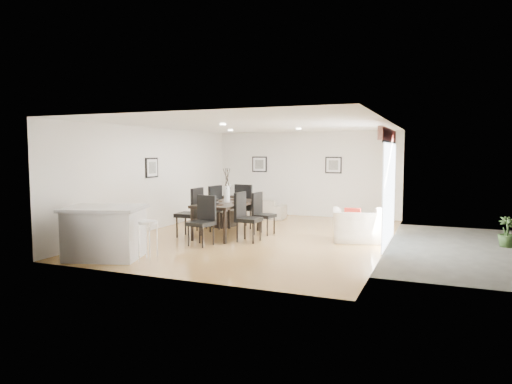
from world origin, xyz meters
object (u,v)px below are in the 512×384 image
at_px(dining_chair_enear, 245,214).
at_px(bar_stool, 148,227).
at_px(side_table, 229,204).
at_px(kitchen_island, 105,232).
at_px(dining_chair_wnear, 193,210).
at_px(dining_table, 227,206).
at_px(coffee_table, 215,218).
at_px(dining_chair_wfar, 211,206).
at_px(armchair, 358,226).
at_px(dining_chair_efar, 261,211).
at_px(sofa, 253,208).
at_px(dining_chair_foot, 246,204).
at_px(dining_chair_head, 204,218).

relative_size(dining_chair_enear, bar_stool, 1.44).
bearing_deg(side_table, kitchen_island, -84.68).
distance_m(dining_chair_wnear, kitchen_island, 2.62).
height_order(kitchen_island, bar_stool, kitchen_island).
bearing_deg(dining_table, coffee_table, 129.79).
bearing_deg(dining_chair_wfar, armchair, 97.04).
relative_size(dining_table, dining_chair_wnear, 1.68).
distance_m(dining_chair_wnear, dining_chair_efar, 1.71).
distance_m(dining_chair_wnear, coffee_table, 1.85).
bearing_deg(kitchen_island, sofa, 67.22).
distance_m(dining_chair_enear, bar_stool, 2.71).
distance_m(sofa, bar_stool, 6.13).
xyz_separation_m(dining_chair_efar, kitchen_island, (-1.85, -3.57, -0.08)).
distance_m(dining_chair_foot, bar_stool, 4.28).
height_order(sofa, dining_chair_head, dining_chair_head).
xyz_separation_m(sofa, side_table, (-1.20, 0.78, -0.00)).
xyz_separation_m(dining_chair_wfar, dining_chair_head, (0.71, -1.71, -0.05)).
bearing_deg(dining_chair_foot, dining_table, 100.96).
bearing_deg(kitchen_island, side_table, 77.76).
bearing_deg(coffee_table, dining_chair_wnear, -64.29).
bearing_deg(dining_chair_wnear, armchair, 102.20).
xyz_separation_m(dining_chair_wnear, dining_chair_wfar, (-0.00, 0.97, -0.01)).
bearing_deg(dining_chair_wnear, side_table, -167.47).
height_order(dining_chair_wnear, bar_stool, dining_chair_wnear).
distance_m(dining_table, dining_chair_foot, 1.22).
bearing_deg(coffee_table, dining_chair_foot, 12.43).
relative_size(dining_chair_wnear, dining_chair_wfar, 1.01).
height_order(dining_table, dining_chair_head, dining_chair_head).
bearing_deg(side_table, dining_chair_head, -70.38).
bearing_deg(coffee_table, bar_stool, -62.98).
distance_m(dining_table, bar_stool, 3.07).
relative_size(sofa, dining_chair_efar, 1.95).
relative_size(dining_chair_wfar, coffee_table, 1.06).
relative_size(sofa, dining_chair_enear, 1.81).
xyz_separation_m(dining_table, coffee_table, (-0.99, 1.28, -0.52)).
distance_m(dining_chair_wfar, dining_chair_efar, 1.40).
height_order(dining_chair_enear, dining_chair_head, dining_chair_enear).
xyz_separation_m(dining_table, side_table, (-1.79, 3.82, -0.45)).
relative_size(dining_chair_wfar, kitchen_island, 0.70).
xyz_separation_m(dining_chair_enear, coffee_table, (-1.69, 1.77, -0.41)).
bearing_deg(dining_table, armchair, 10.27).
xyz_separation_m(dining_chair_enear, kitchen_island, (-1.84, -2.57, -0.12)).
distance_m(dining_table, kitchen_island, 3.28).
relative_size(armchair, dining_chair_efar, 1.09).
bearing_deg(dining_chair_wnear, sofa, 176.62).
bearing_deg(bar_stool, dining_chair_efar, 76.61).
distance_m(armchair, bar_stool, 4.80).
xyz_separation_m(dining_chair_wfar, dining_chair_efar, (1.39, 0.02, -0.08)).
bearing_deg(armchair, dining_table, -3.86).
distance_m(dining_chair_wfar, dining_chair_head, 1.85).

